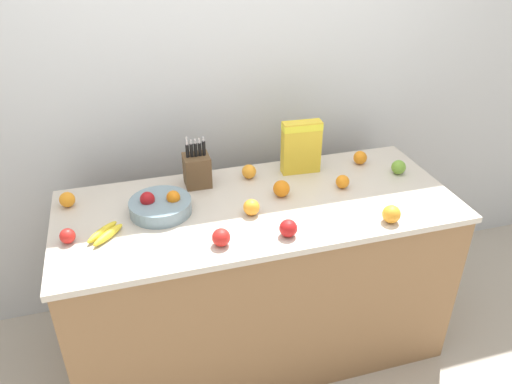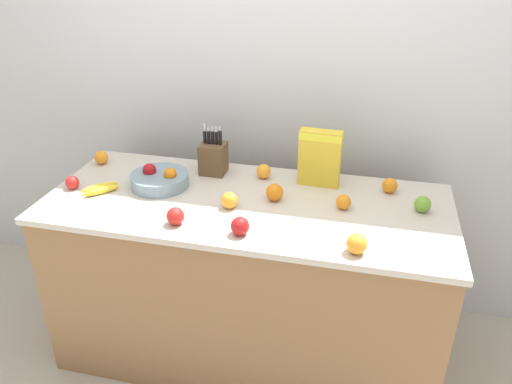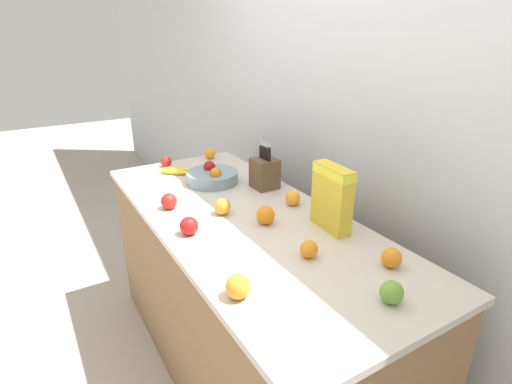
% 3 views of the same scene
% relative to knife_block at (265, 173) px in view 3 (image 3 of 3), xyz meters
% --- Properties ---
extents(ground_plane, '(14.00, 14.00, 0.00)m').
position_rel_knife_block_xyz_m(ground_plane, '(0.25, -0.27, -1.01)').
color(ground_plane, '#B2A899').
extents(wall_back, '(9.00, 0.06, 2.60)m').
position_rel_knife_block_xyz_m(wall_back, '(0.25, 0.35, 0.29)').
color(wall_back, silver).
rests_on(wall_back, ground_plane).
extents(counter, '(1.92, 0.81, 0.93)m').
position_rel_knife_block_xyz_m(counter, '(0.25, -0.27, -0.55)').
color(counter, olive).
rests_on(counter, ground_plane).
extents(knife_block, '(0.13, 0.13, 0.27)m').
position_rel_knife_block_xyz_m(knife_block, '(0.00, 0.00, 0.00)').
color(knife_block, brown).
rests_on(knife_block, counter).
extents(cereal_box, '(0.21, 0.08, 0.28)m').
position_rel_knife_block_xyz_m(cereal_box, '(0.55, -0.01, 0.07)').
color(cereal_box, gold).
rests_on(cereal_box, counter).
extents(fruit_bowl, '(0.29, 0.29, 0.11)m').
position_rel_knife_block_xyz_m(fruit_bowl, '(-0.21, -0.21, -0.05)').
color(fruit_bowl, gray).
rests_on(fruit_bowl, counter).
extents(banana_bunch, '(0.17, 0.19, 0.04)m').
position_rel_knife_block_xyz_m(banana_bunch, '(-0.47, -0.34, -0.07)').
color(banana_bunch, yellow).
rests_on(banana_bunch, counter).
extents(apple_leftmost, '(0.08, 0.08, 0.08)m').
position_rel_knife_block_xyz_m(apple_leftmost, '(0.29, -0.56, -0.05)').
color(apple_leftmost, red).
rests_on(apple_leftmost, counter).
extents(apple_rear, '(0.08, 0.08, 0.08)m').
position_rel_knife_block_xyz_m(apple_rear, '(1.05, -0.18, -0.05)').
color(apple_rear, '#6B9E33').
rests_on(apple_rear, counter).
extents(apple_middle, '(0.08, 0.08, 0.08)m').
position_rel_knife_block_xyz_m(apple_middle, '(0.00, -0.54, -0.05)').
color(apple_middle, red).
rests_on(apple_middle, counter).
extents(apple_by_knife_block, '(0.07, 0.07, 0.07)m').
position_rel_knife_block_xyz_m(apple_by_knife_block, '(-0.62, -0.34, -0.05)').
color(apple_by_knife_block, red).
rests_on(apple_by_knife_block, counter).
extents(orange_back_center, '(0.08, 0.08, 0.08)m').
position_rel_knife_block_xyz_m(orange_back_center, '(0.27, -0.01, -0.05)').
color(orange_back_center, orange).
rests_on(orange_back_center, counter).
extents(orange_mid_left, '(0.07, 0.07, 0.07)m').
position_rel_knife_block_xyz_m(orange_mid_left, '(0.90, -0.02, -0.05)').
color(orange_mid_left, orange).
rests_on(orange_mid_left, counter).
extents(orange_front_left, '(0.08, 0.08, 0.08)m').
position_rel_knife_block_xyz_m(orange_front_left, '(0.37, -0.23, -0.04)').
color(orange_front_left, orange).
rests_on(orange_front_left, counter).
extents(orange_front_right, '(0.08, 0.08, 0.08)m').
position_rel_knife_block_xyz_m(orange_front_right, '(0.78, -0.59, -0.04)').
color(orange_front_right, orange).
rests_on(orange_front_right, counter).
extents(orange_front_center, '(0.08, 0.08, 0.08)m').
position_rel_knife_block_xyz_m(orange_front_center, '(0.19, -0.35, -0.05)').
color(orange_front_center, orange).
rests_on(orange_front_center, counter).
extents(orange_near_bowl, '(0.07, 0.07, 0.07)m').
position_rel_knife_block_xyz_m(orange_near_bowl, '(0.70, -0.24, -0.05)').
color(orange_near_bowl, orange).
rests_on(orange_near_bowl, counter).
extents(orange_mid_right, '(0.07, 0.07, 0.07)m').
position_rel_knife_block_xyz_m(orange_mid_right, '(-0.63, -0.04, -0.05)').
color(orange_mid_right, orange).
rests_on(orange_mid_right, counter).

